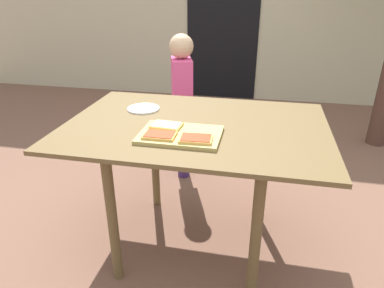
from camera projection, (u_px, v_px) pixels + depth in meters
ground_plane at (195, 242)px, 2.07m from camera, size 16.00×16.00×0.00m
house_door at (223, 19)px, 4.30m from camera, size 0.90×0.02×2.00m
dining_table at (196, 141)px, 1.79m from camera, size 1.31×0.91×0.76m
cutting_board at (180, 135)px, 1.60m from camera, size 0.37×0.27×0.02m
pizza_slice_near_right at (196, 139)px, 1.52m from camera, size 0.15×0.11×0.01m
pizza_slice_far_left at (166, 126)px, 1.66m from camera, size 0.15×0.11×0.01m
pizza_slice_near_left at (160, 135)px, 1.56m from camera, size 0.15×0.10×0.01m
plate_white_left at (143, 109)px, 1.95m from camera, size 0.18×0.18×0.01m
child_left at (182, 98)px, 2.58m from camera, size 0.21×0.27×1.09m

